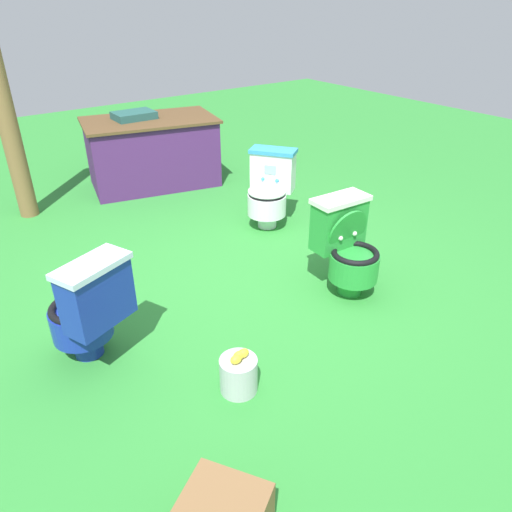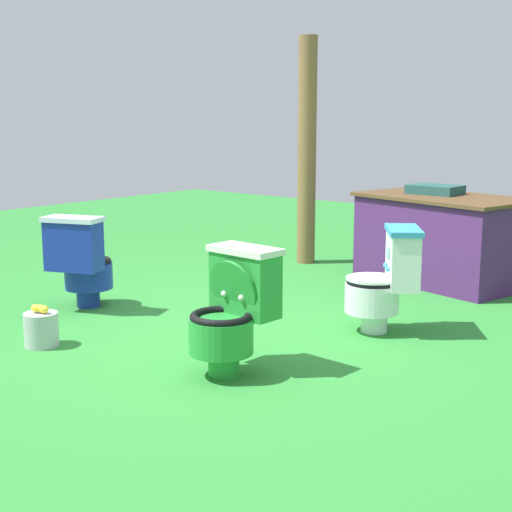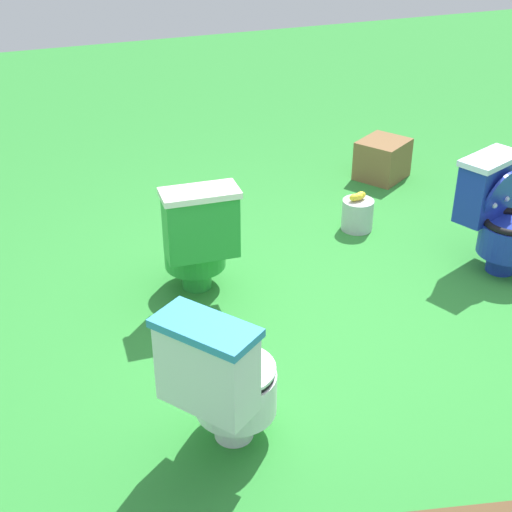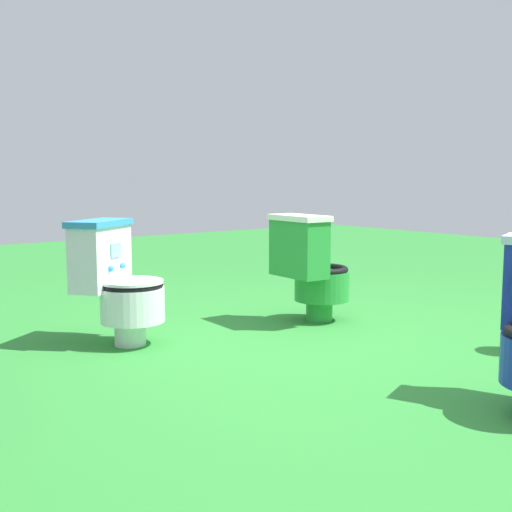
% 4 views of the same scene
% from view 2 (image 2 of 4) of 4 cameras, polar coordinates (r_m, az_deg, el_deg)
% --- Properties ---
extents(ground, '(14.00, 14.00, 0.00)m').
position_cam_2_polar(ground, '(5.21, -2.91, -5.80)').
color(ground, '#2D8433').
extents(toilet_green, '(0.45, 0.51, 0.73)m').
position_cam_2_polar(toilet_green, '(4.34, -1.79, -4.07)').
color(toilet_green, green).
rests_on(toilet_green, ground).
extents(toilet_white, '(0.63, 0.61, 0.73)m').
position_cam_2_polar(toilet_white, '(5.20, 9.77, -1.75)').
color(toilet_white, white).
rests_on(toilet_white, ground).
extents(toilet_blue, '(0.56, 0.61, 0.73)m').
position_cam_2_polar(toilet_blue, '(5.90, -13.02, -0.36)').
color(toilet_blue, '#192D9E').
rests_on(toilet_blue, ground).
extents(vendor_table, '(1.62, 1.17, 0.85)m').
position_cam_2_polar(vendor_table, '(6.86, 13.88, 1.30)').
color(vendor_table, '#4C2360').
rests_on(vendor_table, ground).
extents(wooden_post, '(0.18, 0.18, 2.21)m').
position_cam_2_polar(wooden_post, '(7.49, 3.87, 7.85)').
color(wooden_post, brown).
rests_on(wooden_post, ground).
extents(lemon_bucket, '(0.22, 0.22, 0.28)m').
position_cam_2_polar(lemon_bucket, '(5.07, -15.91, -5.28)').
color(lemon_bucket, '#B7B7BF').
rests_on(lemon_bucket, ground).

